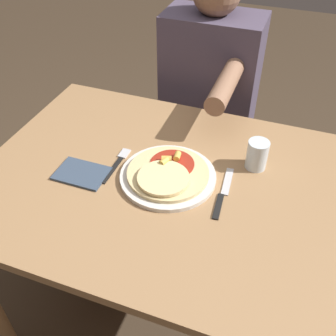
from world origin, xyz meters
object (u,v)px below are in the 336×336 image
Objects in this scene: dining_table at (169,207)px; pizza at (167,173)px; drinking_glass at (257,155)px; plate at (168,176)px; knife at (223,193)px; person_diner at (209,93)px; fork at (117,163)px.

pizza is (-0.01, 0.00, 0.14)m from dining_table.
dining_table is at bearing -146.28° from drinking_glass.
knife is (0.17, -0.01, -0.00)m from plate.
person_diner is at bearing 94.38° from dining_table.
dining_table is at bearing -54.04° from plate.
dining_table is at bearing -179.96° from knife.
dining_table is 0.96× the size of person_diner.
plate is 0.17m from knife.
person_diner reaches higher than knife.
fork is 0.35m from knife.
drinking_glass is 0.08× the size of person_diner.
pizza reaches higher than plate.
person_diner is (-0.22, 0.64, -0.06)m from knife.
dining_table is at bearing -5.58° from fork.
person_diner reaches higher than dining_table.
knife is at bearing -1.33° from pizza.
drinking_glass is (0.41, 0.14, 0.04)m from fork.
pizza is at bearing -86.24° from person_diner.
plate reaches higher than fork.
plate reaches higher than dining_table.
person_diner is at bearing 93.82° from plate.
pizza is 0.18m from knife.
person_diner reaches higher than plate.
fork and knife have the same top height.
person_diner reaches higher than drinking_glass.
fork is 0.44m from drinking_glass.
drinking_glass reaches higher than knife.
fork is at bearing 174.42° from dining_table.
pizza is 0.18m from fork.
drinking_glass is at bearing 67.40° from knife.
pizza is at bearing 178.67° from knife.
pizza reaches higher than knife.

